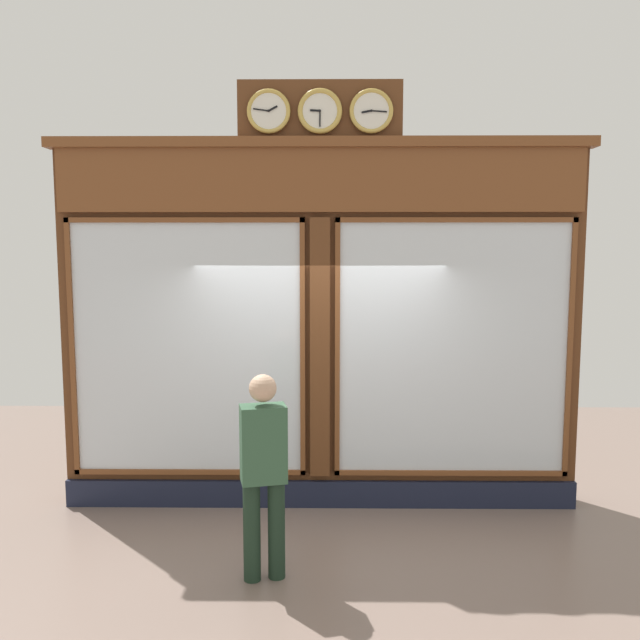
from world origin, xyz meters
The scene contains 2 objects.
shop_facade centered at (0.00, -0.13, 1.90)m, with size 5.37×0.42×4.29m.
pedestrian centered at (0.44, 1.49, 0.93)m, with size 0.40×0.30×1.69m.
Camera 1 is at (-0.07, 6.52, 2.70)m, focal length 36.65 mm.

